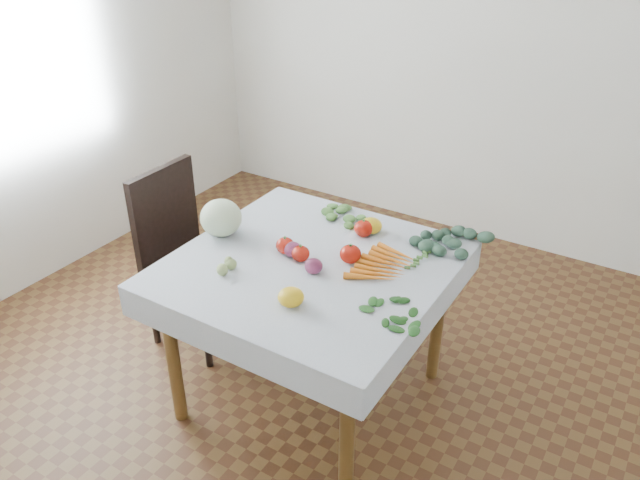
% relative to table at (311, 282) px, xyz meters
% --- Properties ---
extents(ground, '(4.00, 4.00, 0.00)m').
position_rel_table_xyz_m(ground, '(0.00, 0.00, -0.65)').
color(ground, brown).
extents(back_wall, '(4.00, 0.04, 2.70)m').
position_rel_table_xyz_m(back_wall, '(0.00, 2.00, 0.70)').
color(back_wall, white).
rests_on(back_wall, ground).
extents(table, '(1.00, 1.00, 0.75)m').
position_rel_table_xyz_m(table, '(0.00, 0.00, 0.00)').
color(table, brown).
rests_on(table, ground).
extents(tablecloth, '(1.12, 1.12, 0.01)m').
position_rel_table_xyz_m(tablecloth, '(0.00, 0.00, 0.10)').
color(tablecloth, white).
rests_on(tablecloth, table).
extents(chair, '(0.43, 0.43, 0.95)m').
position_rel_table_xyz_m(chair, '(-0.84, 0.09, -0.11)').
color(chair, black).
rests_on(chair, ground).
extents(cabbage, '(0.19, 0.19, 0.17)m').
position_rel_table_xyz_m(cabbage, '(-0.48, -0.01, 0.19)').
color(cabbage, beige).
rests_on(cabbage, tablecloth).
extents(tomato_a, '(0.09, 0.09, 0.08)m').
position_rel_table_xyz_m(tomato_a, '(0.08, 0.32, 0.14)').
color(tomato_a, '#B2180B').
rests_on(tomato_a, tablecloth).
extents(tomato_b, '(0.09, 0.09, 0.07)m').
position_rel_table_xyz_m(tomato_b, '(-0.04, -0.01, 0.14)').
color(tomato_b, '#B2180B').
rests_on(tomato_b, tablecloth).
extents(tomato_c, '(0.08, 0.08, 0.07)m').
position_rel_table_xyz_m(tomato_c, '(-0.14, 0.01, 0.14)').
color(tomato_c, '#B2180B').
rests_on(tomato_c, tablecloth).
extents(tomato_d, '(0.12, 0.12, 0.08)m').
position_rel_table_xyz_m(tomato_d, '(0.14, 0.09, 0.14)').
color(tomato_d, '#B2180B').
rests_on(tomato_d, tablecloth).
extents(heirloom_back, '(0.11, 0.11, 0.07)m').
position_rel_table_xyz_m(heirloom_back, '(0.10, 0.37, 0.14)').
color(heirloom_back, yellow).
rests_on(heirloom_back, tablecloth).
extents(heirloom_front, '(0.10, 0.10, 0.07)m').
position_rel_table_xyz_m(heirloom_front, '(0.10, -0.30, 0.14)').
color(heirloom_front, yellow).
rests_on(heirloom_front, tablecloth).
extents(onion_a, '(0.09, 0.09, 0.07)m').
position_rel_table_xyz_m(onion_a, '(-0.09, 0.00, 0.14)').
color(onion_a, '#54183A').
rests_on(onion_a, tablecloth).
extents(onion_b, '(0.10, 0.10, 0.06)m').
position_rel_table_xyz_m(onion_b, '(0.06, -0.06, 0.13)').
color(onion_b, '#54183A').
rests_on(onion_b, tablecloth).
extents(tomatillo_cluster, '(0.08, 0.12, 0.05)m').
position_rel_table_xyz_m(tomatillo_cluster, '(-0.28, -0.27, 0.13)').
color(tomatillo_cluster, '#A7C16F').
rests_on(tomatillo_cluster, tablecloth).
extents(carrot_bunch, '(0.22, 0.33, 0.03)m').
position_rel_table_xyz_m(carrot_bunch, '(0.29, 0.13, 0.12)').
color(carrot_bunch, orange).
rests_on(carrot_bunch, tablecloth).
extents(kale_bunch, '(0.32, 0.26, 0.04)m').
position_rel_table_xyz_m(kale_bunch, '(0.42, 0.45, 0.12)').
color(kale_bunch, '#365842').
rests_on(kale_bunch, tablecloth).
extents(basil_bunch, '(0.26, 0.19, 0.01)m').
position_rel_table_xyz_m(basil_bunch, '(0.48, -0.15, 0.11)').
color(basil_bunch, '#1F5A1C').
rests_on(basil_bunch, tablecloth).
extents(dill_bunch, '(0.21, 0.21, 0.02)m').
position_rel_table_xyz_m(dill_bunch, '(-0.10, 0.44, 0.11)').
color(dill_bunch, '#53873E').
rests_on(dill_bunch, tablecloth).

